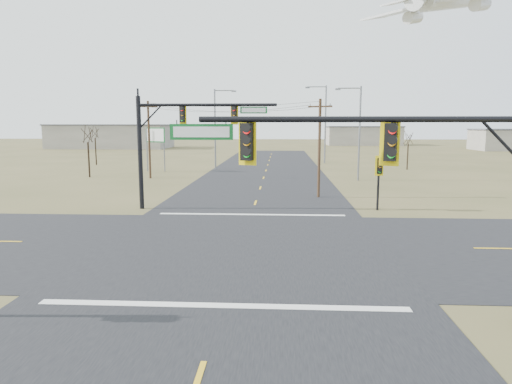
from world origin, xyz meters
TOP-DOWN VIEW (x-y plane):
  - ground at (0.00, 0.00)m, footprint 320.00×320.00m
  - road_ew at (0.00, 0.00)m, footprint 160.00×14.00m
  - road_ns at (0.00, 0.00)m, footprint 14.00×160.00m
  - stop_bar_near at (0.00, -7.50)m, footprint 12.00×0.40m
  - stop_bar_far at (0.00, 7.50)m, footprint 12.00×0.40m
  - mast_arm_near at (5.01, -8.50)m, footprint 10.33×0.59m
  - mast_arm_far at (-4.94, 9.35)m, footprint 9.50×0.57m
  - pedestal_signal_ne at (8.48, 9.49)m, footprint 0.61×0.51m
  - utility_pole_near at (4.90, 14.95)m, footprint 1.86×0.65m
  - utility_pole_far at (-12.31, 27.18)m, footprint 1.90×0.92m
  - highway_sign at (-13.61, 34.27)m, footprint 2.68×1.22m
  - streetlight_a at (9.72, 26.35)m, footprint 2.69×0.32m
  - streetlight_b at (8.20, 47.58)m, footprint 3.21×0.44m
  - streetlight_c at (-6.43, 37.59)m, footprint 2.88×0.42m
  - bare_tree_a at (-19.32, 27.78)m, footprint 2.95×2.95m
  - bare_tree_b at (-24.74, 42.89)m, footprint 2.65×2.65m
  - bare_tree_c at (18.17, 38.22)m, footprint 2.75×2.75m
  - warehouse_left at (-40.00, 90.00)m, footprint 28.00×14.00m
  - warehouse_mid at (25.00, 110.00)m, footprint 20.00×12.00m

SIDE VIEW (x-z plane):
  - ground at x=0.00m, z-range 0.00..0.00m
  - road_ew at x=0.00m, z-range 0.00..0.02m
  - road_ns at x=0.00m, z-range 0.00..0.02m
  - stop_bar_near at x=0.00m, z-range 0.03..0.03m
  - stop_bar_far at x=0.00m, z-range 0.03..0.03m
  - warehouse_mid at x=25.00m, z-range 0.00..5.00m
  - warehouse_left at x=-40.00m, z-range 0.00..5.50m
  - pedestal_signal_ne at x=8.48m, z-range 0.91..4.66m
  - highway_sign at x=-13.61m, z-range 1.17..6.58m
  - utility_pole_near at x=4.90m, z-range 0.21..8.00m
  - bare_tree_c at x=18.17m, z-range 1.49..6.73m
  - utility_pole_far at x=-12.31m, z-range 0.21..8.48m
  - bare_tree_b at x=-24.74m, z-range 1.77..7.69m
  - bare_tree_a at x=-19.32m, z-range 1.76..7.80m
  - mast_arm_near at x=5.01m, z-range 1.51..8.06m
  - streetlight_a at x=9.72m, z-range 0.59..10.24m
  - mast_arm_far at x=-4.94m, z-range 1.67..9.37m
  - streetlight_c at x=-6.43m, z-range 0.63..10.90m
  - streetlight_b at x=8.20m, z-range 0.71..12.18m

